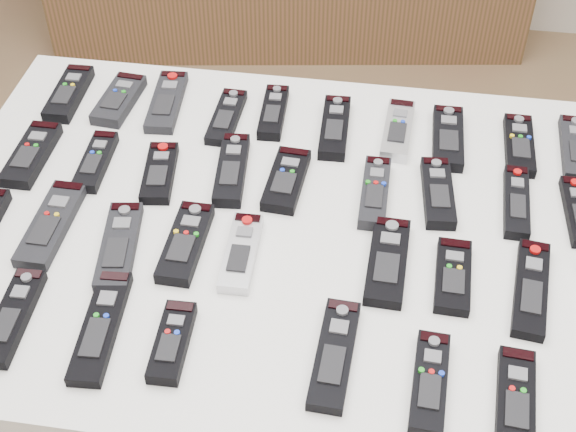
# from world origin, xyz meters

# --- Properties ---
(table) EXTENTS (1.25, 0.88, 0.78)m
(table) POSITION_xyz_m (-0.06, -0.05, 0.72)
(table) COLOR white
(table) RESTS_ON ground
(remote_0) EXTENTS (0.06, 0.18, 0.02)m
(remote_0) POSITION_xyz_m (-0.56, 0.24, 0.79)
(remote_0) COLOR black
(remote_0) RESTS_ON table
(remote_1) EXTENTS (0.07, 0.16, 0.02)m
(remote_1) POSITION_xyz_m (-0.45, 0.24, 0.79)
(remote_1) COLOR black
(remote_1) RESTS_ON table
(remote_2) EXTENTS (0.07, 0.19, 0.02)m
(remote_2) POSITION_xyz_m (-0.35, 0.25, 0.79)
(remote_2) COLOR black
(remote_2) RESTS_ON table
(remote_3) EXTENTS (0.05, 0.17, 0.02)m
(remote_3) POSITION_xyz_m (-0.22, 0.22, 0.79)
(remote_3) COLOR black
(remote_3) RESTS_ON table
(remote_4) EXTENTS (0.05, 0.16, 0.02)m
(remote_4) POSITION_xyz_m (-0.13, 0.24, 0.79)
(remote_4) COLOR black
(remote_4) RESTS_ON table
(remote_5) EXTENTS (0.06, 0.18, 0.02)m
(remote_5) POSITION_xyz_m (-0.01, 0.21, 0.79)
(remote_5) COLOR black
(remote_5) RESTS_ON table
(remote_6) EXTENTS (0.06, 0.17, 0.02)m
(remote_6) POSITION_xyz_m (0.11, 0.22, 0.79)
(remote_6) COLOR #B7B7BC
(remote_6) RESTS_ON table
(remote_7) EXTENTS (0.06, 0.18, 0.02)m
(remote_7) POSITION_xyz_m (0.21, 0.21, 0.79)
(remote_7) COLOR black
(remote_7) RESTS_ON table
(remote_8) EXTENTS (0.05, 0.17, 0.02)m
(remote_8) POSITION_xyz_m (0.35, 0.21, 0.79)
(remote_8) COLOR black
(remote_8) RESTS_ON table
(remote_10) EXTENTS (0.06, 0.17, 0.02)m
(remote_10) POSITION_xyz_m (-0.56, 0.05, 0.79)
(remote_10) COLOR black
(remote_10) RESTS_ON table
(remote_11) EXTENTS (0.05, 0.16, 0.02)m
(remote_11) POSITION_xyz_m (-0.43, 0.05, 0.79)
(remote_11) COLOR black
(remote_11) RESTS_ON table
(remote_12) EXTENTS (0.07, 0.16, 0.02)m
(remote_12) POSITION_xyz_m (-0.31, 0.03, 0.79)
(remote_12) COLOR black
(remote_12) RESTS_ON table
(remote_13) EXTENTS (0.07, 0.19, 0.02)m
(remote_13) POSITION_xyz_m (-0.18, 0.06, 0.79)
(remote_13) COLOR black
(remote_13) RESTS_ON table
(remote_14) EXTENTS (0.07, 0.16, 0.02)m
(remote_14) POSITION_xyz_m (-0.08, 0.05, 0.79)
(remote_14) COLOR black
(remote_14) RESTS_ON table
(remote_15) EXTENTS (0.05, 0.17, 0.02)m
(remote_15) POSITION_xyz_m (0.08, 0.04, 0.79)
(remote_15) COLOR black
(remote_15) RESTS_ON table
(remote_16) EXTENTS (0.07, 0.17, 0.02)m
(remote_16) POSITION_xyz_m (0.20, 0.05, 0.79)
(remote_16) COLOR black
(remote_16) RESTS_ON table
(remote_17) EXTENTS (0.05, 0.18, 0.02)m
(remote_17) POSITION_xyz_m (0.33, 0.05, 0.79)
(remote_17) COLOR black
(remote_17) RESTS_ON table
(remote_20) EXTENTS (0.06, 0.20, 0.02)m
(remote_20) POSITION_xyz_m (-0.46, -0.13, 0.79)
(remote_20) COLOR black
(remote_20) RESTS_ON table
(remote_21) EXTENTS (0.08, 0.20, 0.02)m
(remote_21) POSITION_xyz_m (-0.33, -0.16, 0.79)
(remote_21) COLOR black
(remote_21) RESTS_ON table
(remote_22) EXTENTS (0.06, 0.18, 0.02)m
(remote_22) POSITION_xyz_m (-0.22, -0.14, 0.79)
(remote_22) COLOR black
(remote_22) RESTS_ON table
(remote_23) EXTENTS (0.05, 0.17, 0.02)m
(remote_23) POSITION_xyz_m (-0.12, -0.14, 0.79)
(remote_23) COLOR #B7B7BC
(remote_23) RESTS_ON table
(remote_24) EXTENTS (0.07, 0.19, 0.02)m
(remote_24) POSITION_xyz_m (0.12, -0.13, 0.79)
(remote_24) COLOR black
(remote_24) RESTS_ON table
(remote_25) EXTENTS (0.06, 0.15, 0.02)m
(remote_25) POSITION_xyz_m (0.22, -0.14, 0.79)
(remote_25) COLOR black
(remote_25) RESTS_ON table
(remote_26) EXTENTS (0.07, 0.20, 0.02)m
(remote_26) POSITION_xyz_m (0.35, -0.15, 0.79)
(remote_26) COLOR black
(remote_26) RESTS_ON table
(remote_29) EXTENTS (0.05, 0.18, 0.02)m
(remote_29) POSITION_xyz_m (-0.44, -0.33, 0.79)
(remote_29) COLOR black
(remote_29) RESTS_ON table
(remote_30) EXTENTS (0.06, 0.21, 0.02)m
(remote_30) POSITION_xyz_m (-0.30, -0.32, 0.79)
(remote_30) COLOR black
(remote_30) RESTS_ON table
(remote_31) EXTENTS (0.05, 0.14, 0.02)m
(remote_31) POSITION_xyz_m (-0.19, -0.34, 0.79)
(remote_31) COLOR black
(remote_31) RESTS_ON table
(remote_32) EXTENTS (0.06, 0.20, 0.02)m
(remote_32) POSITION_xyz_m (0.05, -0.32, 0.79)
(remote_32) COLOR black
(remote_32) RESTS_ON table
(remote_33) EXTENTS (0.06, 0.17, 0.02)m
(remote_33) POSITION_xyz_m (0.19, -0.35, 0.79)
(remote_33) COLOR black
(remote_33) RESTS_ON table
(remote_34) EXTENTS (0.06, 0.17, 0.02)m
(remote_34) POSITION_xyz_m (0.31, -0.36, 0.79)
(remote_34) COLOR black
(remote_34) RESTS_ON table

